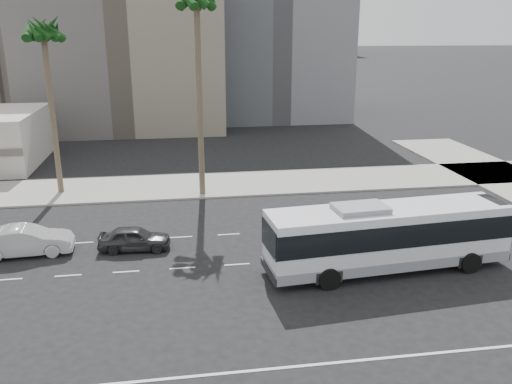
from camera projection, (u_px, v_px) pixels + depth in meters
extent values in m
plane|color=black|center=(290.00, 261.00, 29.63)|extent=(700.00, 700.00, 0.00)
cube|color=gray|center=(251.00, 183.00, 44.23)|extent=(120.00, 7.00, 0.15)
cube|color=#625D58|center=(125.00, 56.00, 67.66)|extent=(24.00, 18.00, 18.00)
cube|color=#53565B|center=(269.00, 24.00, 75.98)|extent=(20.00, 20.00, 26.00)
cube|color=beige|center=(178.00, 7.00, 258.64)|extent=(42.00, 42.00, 44.00)
cube|color=silver|center=(388.00, 234.00, 28.06)|extent=(13.29, 4.01, 2.93)
cube|color=black|center=(389.00, 227.00, 27.95)|extent=(13.35, 4.07, 1.24)
cube|color=gray|center=(386.00, 257.00, 28.45)|extent=(13.31, 4.05, 0.56)
cube|color=gray|center=(359.00, 208.00, 27.35)|extent=(2.85, 2.03, 0.34)
cube|color=#262628|center=(499.00, 205.00, 28.58)|extent=(0.85, 2.08, 0.34)
cylinder|color=black|center=(472.00, 266.00, 27.75)|extent=(1.13, 0.34, 1.13)
cylinder|color=black|center=(445.00, 244.00, 30.47)|extent=(1.13, 0.34, 1.13)
cylinder|color=black|center=(325.00, 276.00, 26.58)|extent=(1.13, 0.34, 1.13)
cylinder|color=black|center=(310.00, 253.00, 29.31)|extent=(1.13, 0.34, 1.13)
imported|color=#303033|center=(134.00, 238.00, 30.98)|extent=(1.94, 4.27, 1.42)
imported|color=silver|center=(26.00, 241.00, 30.24)|extent=(2.18, 5.28, 1.70)
cylinder|color=brown|center=(200.00, 104.00, 39.14)|extent=(0.39, 0.39, 14.25)
cylinder|color=brown|center=(53.00, 117.00, 39.90)|extent=(0.38, 0.38, 12.13)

